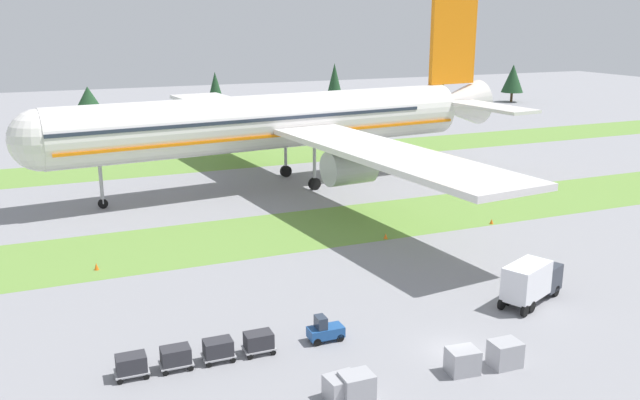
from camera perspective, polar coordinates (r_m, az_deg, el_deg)
name	(u,v)px	position (r m, az deg, el deg)	size (l,w,h in m)	color
ground_plane	(454,351)	(49.67, 11.35, -12.48)	(400.00, 400.00, 0.00)	gray
grass_strip_near	(299,230)	(74.96, -1.83, -2.54)	(320.00, 14.01, 0.01)	olive
grass_strip_far	(211,162)	(112.06, -9.23, 3.24)	(320.00, 14.01, 0.01)	olive
airliner	(283,121)	(93.32, -3.15, 6.75)	(70.09, 86.53, 25.56)	silver
baggage_tug	(325,330)	(49.83, 0.41, -11.01)	(2.62, 1.34, 1.97)	#1E4C8E
cargo_dolly_lead	(259,341)	(48.28, -5.23, -11.85)	(2.22, 1.53, 1.55)	#A3A3A8
cargo_dolly_second	(218,348)	(47.64, -8.65, -12.36)	(2.22, 1.53, 1.55)	#A3A3A8
cargo_dolly_third	(176,356)	(47.17, -12.16, -12.84)	(2.22, 1.53, 1.55)	#A3A3A8
cargo_dolly_fourth	(131,364)	(46.87, -15.74, -13.28)	(2.22, 1.53, 1.55)	#A3A3A8
catering_truck	(531,280)	(58.36, 17.52, -6.50)	(7.29, 4.92, 3.58)	#2D333D
ground_crew_marshaller	(523,305)	(56.01, 16.89, -8.49)	(0.36, 0.52, 1.74)	black
uld_container_0	(342,387)	(43.07, 1.86, -15.62)	(2.00, 1.60, 1.52)	#A3A3A8
uld_container_1	(357,387)	(42.99, 3.13, -15.54)	(2.00, 1.60, 1.73)	#A3A3A8
uld_container_2	(463,361)	(46.72, 12.01, -13.22)	(2.00, 1.60, 1.69)	#A3A3A8
uld_container_3	(505,354)	(48.19, 15.44, -12.47)	(2.00, 1.60, 1.78)	#A3A3A8
taxiway_marker_0	(96,266)	(66.55, -18.46, -5.37)	(0.44, 0.44, 0.68)	orange
taxiway_marker_1	(386,236)	(72.21, 5.60, -3.07)	(0.44, 0.44, 0.58)	orange
taxiway_marker_2	(492,221)	(79.45, 14.37, -1.77)	(0.44, 0.44, 0.60)	orange
distant_tree_line	(167,93)	(156.40, -12.85, 8.84)	(205.00, 9.04, 12.10)	#4C3823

